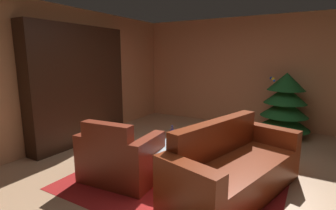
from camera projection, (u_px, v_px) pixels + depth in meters
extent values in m
plane|color=tan|center=(191.00, 176.00, 3.63)|extent=(7.77, 7.77, 0.00)
cube|color=tan|center=(249.00, 72.00, 6.17)|extent=(5.60, 0.06, 2.62)
cube|color=tan|center=(58.00, 77.00, 4.75)|extent=(0.06, 6.60, 2.62)
cube|color=#A51D1C|center=(176.00, 179.00, 3.55)|extent=(2.78, 2.25, 0.01)
cube|color=black|center=(84.00, 86.00, 4.86)|extent=(0.03, 2.16, 2.26)
cube|color=black|center=(116.00, 81.00, 5.84)|extent=(0.32, 0.02, 2.26)
cube|color=black|center=(25.00, 92.00, 4.03)|extent=(0.32, 0.02, 2.26)
cube|color=black|center=(83.00, 141.00, 5.14)|extent=(0.30, 2.11, 0.03)
cube|color=black|center=(81.00, 123.00, 5.07)|extent=(0.30, 2.11, 0.03)
cube|color=black|center=(80.00, 104.00, 5.00)|extent=(0.30, 2.11, 0.02)
cube|color=black|center=(79.00, 86.00, 4.93)|extent=(0.30, 2.11, 0.02)
cube|color=black|center=(78.00, 66.00, 4.86)|extent=(0.30, 2.11, 0.02)
cube|color=black|center=(76.00, 46.00, 4.79)|extent=(0.30, 2.11, 0.02)
cube|color=black|center=(75.00, 26.00, 4.72)|extent=(0.30, 2.11, 0.03)
cube|color=black|center=(75.00, 88.00, 5.00)|extent=(0.05, 0.96, 0.60)
cube|color=black|center=(76.00, 88.00, 4.99)|extent=(0.03, 0.99, 0.63)
cube|color=#B4A19E|center=(114.00, 122.00, 5.99)|extent=(0.19, 0.03, 0.28)
cube|color=orange|center=(112.00, 124.00, 5.95)|extent=(0.19, 0.03, 0.23)
cube|color=red|center=(111.00, 125.00, 5.90)|extent=(0.23, 0.05, 0.21)
cube|color=#156697|center=(110.00, 124.00, 5.86)|extent=(0.22, 0.03, 0.27)
cube|color=red|center=(109.00, 123.00, 5.82)|extent=(0.21, 0.04, 0.31)
cube|color=tan|center=(107.00, 125.00, 5.79)|extent=(0.20, 0.04, 0.27)
cube|color=red|center=(105.00, 125.00, 5.74)|extent=(0.21, 0.05, 0.29)
cube|color=orange|center=(112.00, 108.00, 5.93)|extent=(0.15, 0.04, 0.22)
cube|color=#26843F|center=(111.00, 109.00, 5.89)|extent=(0.15, 0.05, 0.20)
cube|color=gold|center=(109.00, 108.00, 5.85)|extent=(0.15, 0.04, 0.24)
cube|color=#3E2920|center=(109.00, 109.00, 5.79)|extent=(0.22, 0.04, 0.24)
cube|color=#B8311D|center=(107.00, 110.00, 5.77)|extent=(0.16, 0.03, 0.21)
cube|color=#215085|center=(106.00, 109.00, 5.73)|extent=(0.18, 0.04, 0.23)
cube|color=#B33928|center=(105.00, 108.00, 5.67)|extent=(0.22, 0.04, 0.32)
cube|color=#B09E91|center=(103.00, 108.00, 5.63)|extent=(0.20, 0.05, 0.32)
cube|color=#185587|center=(102.00, 110.00, 5.59)|extent=(0.24, 0.03, 0.25)
cube|color=#186686|center=(112.00, 58.00, 5.70)|extent=(0.23, 0.04, 0.27)
cube|color=gold|center=(109.00, 58.00, 5.69)|extent=(0.15, 0.03, 0.27)
cube|color=#864C96|center=(108.00, 57.00, 5.65)|extent=(0.15, 0.03, 0.31)
cube|color=navy|center=(107.00, 58.00, 5.61)|extent=(0.19, 0.03, 0.27)
cube|color=#8E529B|center=(107.00, 59.00, 5.57)|extent=(0.23, 0.04, 0.23)
cube|color=orange|center=(111.00, 43.00, 5.64)|extent=(0.23, 0.04, 0.20)
cube|color=#433822|center=(109.00, 40.00, 5.60)|extent=(0.18, 0.04, 0.31)
cube|color=orange|center=(108.00, 42.00, 5.58)|extent=(0.18, 0.03, 0.22)
cube|color=#135390|center=(107.00, 41.00, 5.54)|extent=(0.19, 0.04, 0.28)
cube|color=#834A9F|center=(106.00, 41.00, 5.49)|extent=(0.24, 0.03, 0.25)
cube|color=#BC391B|center=(103.00, 41.00, 5.47)|extent=(0.15, 0.05, 0.26)
cube|color=#388D44|center=(102.00, 42.00, 5.42)|extent=(0.21, 0.05, 0.19)
cube|color=#BD9A8F|center=(100.00, 40.00, 5.37)|extent=(0.19, 0.03, 0.27)
cube|color=#2F8B46|center=(99.00, 42.00, 5.35)|extent=(0.20, 0.03, 0.20)
cube|color=maroon|center=(121.00, 165.00, 3.52)|extent=(0.76, 0.76, 0.42)
cube|color=maroon|center=(107.00, 141.00, 3.19)|extent=(0.71, 0.21, 0.46)
cube|color=maroon|center=(148.00, 162.00, 3.32)|extent=(0.21, 0.72, 0.67)
cube|color=maroon|center=(96.00, 152.00, 3.68)|extent=(0.21, 0.72, 0.67)
ellipsoid|color=beige|center=(125.00, 143.00, 3.52)|extent=(0.29, 0.20, 0.18)
sphere|color=beige|center=(127.00, 136.00, 3.64)|extent=(0.13, 0.13, 0.13)
cube|color=maroon|center=(236.00, 177.00, 3.15)|extent=(1.20, 1.81, 0.43)
cube|color=maroon|center=(217.00, 137.00, 3.28)|extent=(0.61, 1.64, 0.46)
cube|color=maroon|center=(187.00, 196.00, 2.49)|extent=(0.81, 0.40, 0.68)
cube|color=maroon|center=(270.00, 149.00, 3.76)|extent=(0.81, 0.40, 0.68)
cylinder|color=black|center=(188.00, 166.00, 3.49)|extent=(0.04, 0.04, 0.42)
cylinder|color=black|center=(175.00, 157.00, 3.81)|extent=(0.04, 0.04, 0.42)
cylinder|color=black|center=(161.00, 166.00, 3.48)|extent=(0.04, 0.04, 0.42)
cylinder|color=silver|center=(174.00, 148.00, 3.55)|extent=(0.78, 0.78, 0.02)
cube|color=red|center=(179.00, 145.00, 3.57)|extent=(0.18, 0.16, 0.03)
cube|color=#4A8A42|center=(180.00, 144.00, 3.57)|extent=(0.17, 0.13, 0.02)
cube|color=gray|center=(179.00, 142.00, 3.56)|extent=(0.22, 0.19, 0.02)
cube|color=#458447|center=(180.00, 141.00, 3.55)|extent=(0.19, 0.17, 0.02)
cube|color=red|center=(180.00, 140.00, 3.54)|extent=(0.20, 0.12, 0.02)
cube|color=#2A4A81|center=(180.00, 139.00, 3.55)|extent=(0.22, 0.15, 0.03)
cylinder|color=navy|center=(172.00, 136.00, 3.74)|extent=(0.06, 0.06, 0.19)
cylinder|color=navy|center=(172.00, 128.00, 3.72)|extent=(0.03, 0.03, 0.06)
cylinder|color=brown|center=(282.00, 132.00, 5.48)|extent=(0.08, 0.08, 0.16)
cone|color=#1B5723|center=(283.00, 120.00, 5.43)|extent=(1.06, 1.06, 0.37)
cone|color=#1B5723|center=(284.00, 108.00, 5.38)|extent=(0.96, 0.96, 0.37)
cone|color=#1B5723|center=(285.00, 95.00, 5.33)|extent=(0.86, 0.86, 0.37)
cone|color=#1B5723|center=(287.00, 82.00, 5.28)|extent=(0.76, 0.76, 0.37)
sphere|color=red|center=(279.00, 106.00, 5.77)|extent=(0.07, 0.07, 0.07)
sphere|color=yellow|center=(273.00, 79.00, 5.23)|extent=(0.07, 0.07, 0.07)
sphere|color=blue|center=(271.00, 78.00, 5.40)|extent=(0.06, 0.06, 0.06)
sphere|color=red|center=(286.00, 120.00, 5.80)|extent=(0.07, 0.07, 0.07)
sphere|color=blue|center=(274.00, 81.00, 5.20)|extent=(0.05, 0.05, 0.05)
sphere|color=blue|center=(293.00, 81.00, 5.47)|extent=(0.06, 0.06, 0.06)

